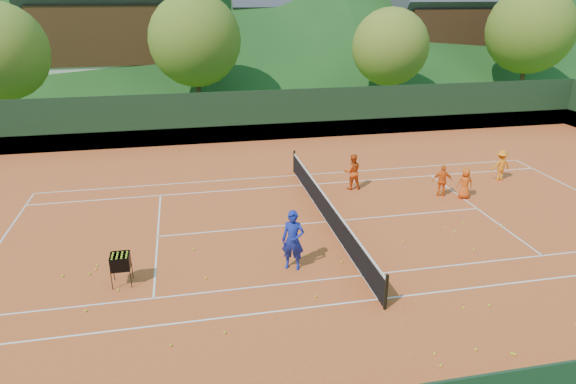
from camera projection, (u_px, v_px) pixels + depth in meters
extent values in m
plane|color=#2E571B|center=(327.00, 222.00, 19.88)|extent=(400.00, 400.00, 0.00)
cube|color=#C84E20|center=(327.00, 222.00, 19.88)|extent=(40.00, 24.00, 0.02)
imported|color=navy|center=(293.00, 240.00, 16.20)|extent=(0.85, 0.72, 1.98)
imported|color=#E45114|center=(352.00, 172.00, 22.90)|extent=(0.83, 0.66, 1.63)
imported|color=orange|center=(442.00, 181.00, 22.12)|extent=(0.90, 0.60, 1.42)
imported|color=#E55414|center=(465.00, 183.00, 21.93)|extent=(0.74, 0.58, 1.33)
imported|color=orange|center=(501.00, 165.00, 24.02)|extent=(0.96, 0.57, 1.45)
sphere|color=#C9E726|center=(63.00, 276.00, 16.02)|extent=(0.07, 0.07, 0.07)
sphere|color=#C9E726|center=(225.00, 333.00, 13.36)|extent=(0.07, 0.07, 0.07)
sphere|color=#C9E726|center=(474.00, 250.00, 17.66)|extent=(0.07, 0.07, 0.07)
sphere|color=#C9E726|center=(194.00, 249.00, 17.69)|extent=(0.07, 0.07, 0.07)
sphere|color=#C9E726|center=(435.00, 354.00, 12.59)|extent=(0.07, 0.07, 0.07)
sphere|color=#C9E726|center=(307.00, 255.00, 17.31)|extent=(0.07, 0.07, 0.07)
sphere|color=#C9E726|center=(118.00, 290.00, 15.28)|extent=(0.07, 0.07, 0.07)
sphere|color=#C9E726|center=(342.00, 262.00, 16.87)|extent=(0.07, 0.07, 0.07)
sphere|color=#C9E726|center=(441.00, 366.00, 12.19)|extent=(0.07, 0.07, 0.07)
sphere|color=#C9E726|center=(123.00, 270.00, 16.38)|extent=(0.07, 0.07, 0.07)
sphere|color=#C9E726|center=(446.00, 228.00, 19.30)|extent=(0.07, 0.07, 0.07)
sphere|color=#C9E726|center=(576.00, 324.00, 13.69)|extent=(0.07, 0.07, 0.07)
sphere|color=#C9E726|center=(316.00, 296.00, 14.95)|extent=(0.07, 0.07, 0.07)
sphere|color=#C9E726|center=(515.00, 354.00, 12.56)|extent=(0.07, 0.07, 0.07)
sphere|color=#C9E726|center=(464.00, 308.00, 14.42)|extent=(0.07, 0.07, 0.07)
sphere|color=#C9E726|center=(455.00, 232.00, 18.98)|extent=(0.07, 0.07, 0.07)
sphere|color=#C9E726|center=(489.00, 305.00, 14.52)|extent=(0.07, 0.07, 0.07)
sphere|color=#C9E726|center=(171.00, 345.00, 12.89)|extent=(0.07, 0.07, 0.07)
sphere|color=#C9E726|center=(97.00, 265.00, 16.64)|extent=(0.07, 0.07, 0.07)
sphere|color=#C9E726|center=(90.00, 274.00, 16.14)|extent=(0.07, 0.07, 0.07)
sphere|color=#C9E726|center=(206.00, 278.00, 15.91)|extent=(0.07, 0.07, 0.07)
sphere|color=#C9E726|center=(476.00, 349.00, 12.74)|extent=(0.07, 0.07, 0.07)
sphere|color=#C9E726|center=(403.00, 242.00, 18.21)|extent=(0.07, 0.07, 0.07)
sphere|color=#C9E726|center=(502.00, 225.00, 19.52)|extent=(0.07, 0.07, 0.07)
sphere|color=#C9E726|center=(512.00, 353.00, 12.60)|extent=(0.07, 0.07, 0.07)
sphere|color=#C9E726|center=(96.00, 269.00, 16.40)|extent=(0.07, 0.07, 0.07)
sphere|color=#C9E726|center=(463.00, 223.00, 19.69)|extent=(0.07, 0.07, 0.07)
sphere|color=#C9E726|center=(86.00, 311.00, 14.28)|extent=(0.07, 0.07, 0.07)
cube|color=white|center=(378.00, 299.00, 14.87)|extent=(23.77, 0.06, 0.00)
cube|color=white|center=(296.00, 175.00, 24.87)|extent=(23.77, 0.06, 0.00)
cube|color=white|center=(363.00, 275.00, 16.12)|extent=(23.77, 0.06, 0.00)
cube|color=white|center=(303.00, 185.00, 23.63)|extent=(23.77, 0.06, 0.00)
cube|color=white|center=(158.00, 236.00, 18.67)|extent=(0.06, 8.23, 0.00)
cube|color=white|center=(477.00, 208.00, 21.08)|extent=(0.06, 8.23, 0.00)
cube|color=white|center=(327.00, 222.00, 19.87)|extent=(12.80, 0.06, 0.00)
cube|color=white|center=(327.00, 222.00, 19.87)|extent=(0.06, 10.97, 0.00)
cube|color=black|center=(327.00, 211.00, 19.71)|extent=(0.03, 11.97, 0.90)
cube|color=white|center=(328.00, 200.00, 19.54)|extent=(0.05, 11.97, 0.06)
cylinder|color=black|center=(386.00, 292.00, 14.22)|extent=(0.10, 0.10, 1.10)
cylinder|color=black|center=(294.00, 161.00, 25.13)|extent=(0.10, 0.10, 1.10)
cube|color=black|center=(273.00, 115.00, 30.27)|extent=(40.00, 0.05, 3.00)
cube|color=#195929|center=(273.00, 132.00, 30.63)|extent=(40.40, 0.05, 1.00)
cylinder|color=black|center=(112.00, 282.00, 15.26)|extent=(0.02, 0.02, 0.55)
cylinder|color=black|center=(131.00, 280.00, 15.36)|extent=(0.02, 0.02, 0.55)
cylinder|color=black|center=(114.00, 272.00, 15.76)|extent=(0.02, 0.02, 0.55)
cylinder|color=black|center=(132.00, 270.00, 15.86)|extent=(0.02, 0.02, 0.55)
cube|color=black|center=(121.00, 268.00, 15.46)|extent=(0.55, 0.55, 0.02)
cube|color=black|center=(119.00, 266.00, 15.13)|extent=(0.55, 0.02, 0.45)
cube|color=black|center=(121.00, 257.00, 15.63)|extent=(0.55, 0.02, 0.45)
cube|color=black|center=(111.00, 262.00, 15.33)|extent=(0.02, 0.55, 0.45)
cube|color=black|center=(130.00, 261.00, 15.43)|extent=(0.02, 0.55, 0.45)
sphere|color=#CCE526|center=(112.00, 260.00, 15.08)|extent=(0.07, 0.07, 0.07)
sphere|color=#CCE526|center=(112.00, 258.00, 15.21)|extent=(0.07, 0.07, 0.07)
sphere|color=#CCE526|center=(113.00, 255.00, 15.33)|extent=(0.07, 0.07, 0.07)
sphere|color=#CCE526|center=(113.00, 253.00, 15.46)|extent=(0.07, 0.07, 0.07)
sphere|color=#CCE526|center=(116.00, 259.00, 15.11)|extent=(0.07, 0.07, 0.07)
sphere|color=#CCE526|center=(117.00, 257.00, 15.23)|extent=(0.07, 0.07, 0.07)
sphere|color=#CCE526|center=(117.00, 255.00, 15.36)|extent=(0.07, 0.07, 0.07)
sphere|color=#CCE526|center=(118.00, 253.00, 15.48)|extent=(0.07, 0.07, 0.07)
sphere|color=#CCE526|center=(121.00, 259.00, 15.13)|extent=(0.07, 0.07, 0.07)
sphere|color=#CCE526|center=(122.00, 257.00, 15.26)|extent=(0.07, 0.07, 0.07)
sphere|color=#CCE526|center=(122.00, 255.00, 15.38)|extent=(0.07, 0.07, 0.07)
sphere|color=#CCE526|center=(123.00, 252.00, 15.51)|extent=(0.07, 0.07, 0.07)
sphere|color=#CCE526|center=(126.00, 258.00, 15.16)|extent=(0.07, 0.07, 0.07)
sphere|color=#CCE526|center=(126.00, 256.00, 15.28)|extent=(0.07, 0.07, 0.07)
sphere|color=#CCE526|center=(127.00, 254.00, 15.41)|extent=(0.07, 0.07, 0.07)
sphere|color=#CCE526|center=(127.00, 252.00, 15.53)|extent=(0.07, 0.07, 0.07)
cube|color=beige|center=(124.00, 76.00, 44.83)|extent=(12.00, 9.00, 2.88)
cube|color=#38200F|center=(119.00, 32.00, 43.48)|extent=(12.24, 9.18, 4.48)
cube|color=beige|center=(293.00, 67.00, 51.55)|extent=(11.00, 8.00, 2.52)
cube|color=#361C0E|center=(293.00, 33.00, 50.37)|extent=(11.22, 8.16, 3.92)
cube|color=#3D3C43|center=(293.00, 6.00, 49.44)|extent=(12.65, 8.82, 8.82)
cube|color=beige|center=(441.00, 67.00, 50.50)|extent=(10.00, 8.00, 2.70)
cube|color=#341B0E|center=(444.00, 31.00, 49.24)|extent=(10.20, 8.16, 4.20)
cube|color=#3E3E46|center=(448.00, 1.00, 48.25)|extent=(11.50, 8.82, 8.82)
cylinder|color=#3C2618|center=(10.00, 109.00, 32.79)|extent=(0.36, 0.36, 2.70)
cylinder|color=#3E2819|center=(199.00, 94.00, 36.84)|extent=(0.36, 0.36, 2.88)
sphere|color=#476D1D|center=(195.00, 40.00, 35.47)|extent=(6.40, 6.40, 6.40)
cylinder|color=#3C2518|center=(387.00, 92.00, 38.62)|extent=(0.36, 0.36, 2.52)
sphere|color=#57771F|center=(390.00, 47.00, 37.42)|extent=(5.60, 5.60, 5.60)
cylinder|color=#432C1A|center=(522.00, 81.00, 41.69)|extent=(0.36, 0.36, 3.06)
sphere|color=#486C1C|center=(530.00, 30.00, 40.23)|extent=(6.80, 6.80, 6.80)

